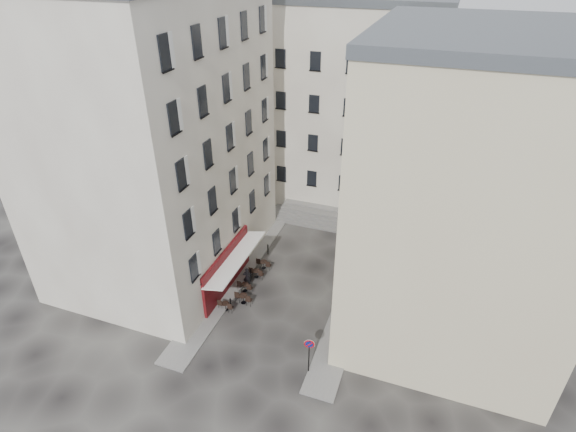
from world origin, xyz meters
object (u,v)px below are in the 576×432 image
at_px(no_parking_sign, 309,350).
at_px(bistro_table_b, 244,298).
at_px(pedestrian, 247,277).
at_px(bistro_table_a, 226,306).

distance_m(no_parking_sign, bistro_table_b, 7.66).
bearing_deg(bistro_table_b, pedestrian, 106.21).
bearing_deg(no_parking_sign, bistro_table_a, 143.95).
xyz_separation_m(no_parking_sign, pedestrian, (-6.73, 6.13, -1.10)).
xyz_separation_m(no_parking_sign, bistro_table_a, (-7.06, 3.18, -1.49)).
relative_size(no_parking_sign, bistro_table_a, 2.33).
bearing_deg(bistro_table_a, pedestrian, 83.69).
height_order(bistro_table_a, pedestrian, pedestrian).
bearing_deg(no_parking_sign, bistro_table_b, 133.62).
height_order(bistro_table_a, bistro_table_b, bistro_table_b).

